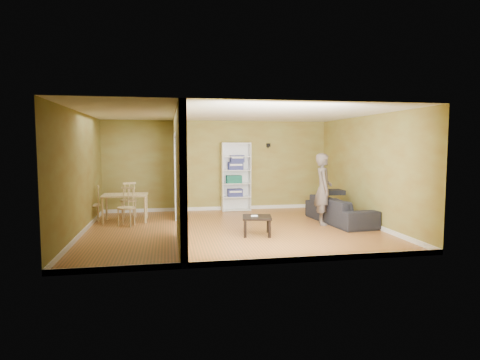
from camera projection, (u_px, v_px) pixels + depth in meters
The scene contains 16 objects.
room_shell at pixel (233, 172), 8.97m from camera, with size 6.50×6.50×6.50m.
partition at pixel (179, 173), 8.75m from camera, with size 0.22×5.50×2.60m, color #94994C, non-canonical shape.
wall_speaker at pixel (268, 145), 11.82m from camera, with size 0.10×0.10×0.10m, color black.
sofa at pixel (340, 206), 9.79m from camera, with size 0.93×2.17×0.83m, color black.
person at pixel (323, 183), 9.56m from camera, with size 0.57×0.73×2.00m, color slate.
bookshelf at pixel (236, 177), 11.64m from camera, with size 0.83×0.36×1.97m.
paper_box_navy_a at pixel (235, 193), 11.62m from camera, with size 0.42×0.27×0.22m, color navy.
paper_box_teal at pixel (234, 179), 11.58m from camera, with size 0.43×0.28×0.22m, color teal.
paper_box_navy_b at pixel (235, 166), 11.56m from camera, with size 0.42×0.27×0.22m, color #1D1C4B.
paper_box_navy_c at pixel (237, 159), 11.55m from camera, with size 0.39×0.25×0.20m, color #140F51.
coffee_table at pixel (257, 219), 8.46m from camera, with size 0.60×0.60×0.40m.
game_controller at pixel (254, 216), 8.46m from camera, with size 0.14×0.04×0.03m, color white.
dining_table at pixel (125, 197), 9.98m from camera, with size 1.09×0.73×0.68m.
chair_left at pixel (92, 204), 9.89m from camera, with size 0.41×0.41×0.90m, color tan, non-canonical shape.
chair_near at pixel (126, 207), 9.42m from camera, with size 0.42×0.42×0.91m, color tan, non-canonical shape.
chair_far at pixel (129, 199), 10.61m from camera, with size 0.43×0.43×0.94m, color #CBB584, non-canonical shape.
Camera 1 is at (-1.43, -8.83, 1.90)m, focal length 30.00 mm.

